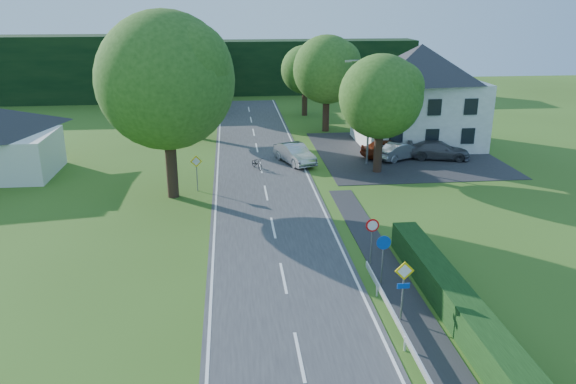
{
  "coord_description": "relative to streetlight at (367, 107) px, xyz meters",
  "views": [
    {
      "loc": [
        -2.17,
        -10.87,
        12.06
      ],
      "look_at": [
        0.84,
        18.1,
        2.08
      ],
      "focal_mm": 35.0,
      "sensor_mm": 36.0,
      "label": 1
    }
  ],
  "objects": [
    {
      "name": "tree_main",
      "position": [
        -14.06,
        -6.0,
        1.36
      ],
      "size": [
        9.4,
        9.4,
        11.64
      ],
      "primitive_type": null,
      "color": "#284D17",
      "rests_on": "ground"
    },
    {
      "name": "sign_roundabout",
      "position": [
        -3.76,
        -19.02,
        -2.79
      ],
      "size": [
        0.64,
        0.08,
        2.37
      ],
      "color": "slate",
      "rests_on": "ground"
    },
    {
      "name": "parking_pad",
      "position": [
        3.94,
        3.0,
        -4.44
      ],
      "size": [
        14.0,
        16.0,
        0.04
      ],
      "primitive_type": "cube",
      "color": "#262629",
      "rests_on": "ground"
    },
    {
      "name": "tree_right_back",
      "position": [
        -2.06,
        20.0,
        -0.68
      ],
      "size": [
        6.2,
        6.2,
        7.56
      ],
      "primitive_type": null,
      "color": "#284D17",
      "rests_on": "ground"
    },
    {
      "name": "moving_car",
      "position": [
        -5.36,
        0.88,
        -3.67
      ],
      "size": [
        3.09,
        4.85,
        1.51
      ],
      "primitive_type": "imported",
      "rotation": [
        0.0,
        0.0,
        0.36
      ],
      "color": "#A9A9AD",
      "rests_on": "road"
    },
    {
      "name": "line_edge_right",
      "position": [
        -4.81,
        -10.0,
        -4.42
      ],
      "size": [
        0.12,
        80.0,
        0.01
      ],
      "primitive_type": "cube",
      "color": "white",
      "rests_on": "road"
    },
    {
      "name": "treeline_right",
      "position": [
        -0.06,
        36.0,
        -0.96
      ],
      "size": [
        30.0,
        5.0,
        7.0
      ],
      "primitive_type": "cube",
      "color": "black",
      "rests_on": "ground"
    },
    {
      "name": "road",
      "position": [
        -8.06,
        -10.0,
        -4.44
      ],
      "size": [
        7.0,
        80.0,
        0.04
      ],
      "primitive_type": "cube",
      "color": "#343336",
      "rests_on": "ground"
    },
    {
      "name": "tree_right_mid",
      "position": [
        0.44,
        -2.0,
        -0.17
      ],
      "size": [
        7.0,
        7.0,
        8.58
      ],
      "primitive_type": null,
      "color": "#284D17",
      "rests_on": "ground"
    },
    {
      "name": "sign_priority_right",
      "position": [
        -3.76,
        -22.02,
        -2.67
      ],
      "size": [
        0.78,
        0.09,
        2.59
      ],
      "color": "slate",
      "rests_on": "ground"
    },
    {
      "name": "parked_car_red",
      "position": [
        2.29,
        1.82,
        -3.68
      ],
      "size": [
        4.6,
        2.56,
        1.48
      ],
      "primitive_type": "imported",
      "rotation": [
        0.0,
        0.0,
        1.77
      ],
      "color": "#631E0B",
      "rests_on": "parking_pad"
    },
    {
      "name": "treeline_left",
      "position": [
        -36.06,
        32.0,
        -0.46
      ],
      "size": [
        44.0,
        6.0,
        8.0
      ],
      "primitive_type": "cube",
      "color": "black",
      "rests_on": "ground"
    },
    {
      "name": "sign_priority_left",
      "position": [
        -12.56,
        -5.02,
        -2.75
      ],
      "size": [
        0.78,
        0.09,
        2.44
      ],
      "color": "slate",
      "rests_on": "ground"
    },
    {
      "name": "line_centre",
      "position": [
        -8.06,
        -10.0,
        -4.42
      ],
      "size": [
        0.12,
        80.0,
        0.01
      ],
      "primitive_type": null,
      "color": "white",
      "rests_on": "road"
    },
    {
      "name": "line_edge_left",
      "position": [
        -11.31,
        -10.0,
        -4.42
      ],
      "size": [
        0.12,
        80.0,
        0.01
      ],
      "primitive_type": "cube",
      "color": "white",
      "rests_on": "road"
    },
    {
      "name": "tree_left_far",
      "position": [
        -13.06,
        10.0,
        -0.17
      ],
      "size": [
        7.0,
        7.0,
        8.58
      ],
      "primitive_type": null,
      "color": "#284D17",
      "rests_on": "ground"
    },
    {
      "name": "parked_car_silver_a",
      "position": [
        3.14,
        1.15,
        -3.73
      ],
      "size": [
        4.41,
        3.2,
        1.38
      ],
      "primitive_type": "imported",
      "rotation": [
        0.0,
        0.0,
        2.04
      ],
      "color": "#9E9FA3",
      "rests_on": "parking_pad"
    },
    {
      "name": "sign_speed_limit",
      "position": [
        -3.76,
        -17.03,
        -2.7
      ],
      "size": [
        0.64,
        0.11,
        2.37
      ],
      "color": "slate",
      "rests_on": "ground"
    },
    {
      "name": "tree_right_far",
      "position": [
        -1.06,
        12.0,
        0.08
      ],
      "size": [
        7.4,
        7.4,
        9.09
      ],
      "primitive_type": null,
      "color": "#284D17",
      "rests_on": "ground"
    },
    {
      "name": "parked_car_silver_b",
      "position": [
        6.91,
        3.41,
        -3.65
      ],
      "size": [
        6.06,
        5.12,
        1.54
      ],
      "primitive_type": "imported",
      "rotation": [
        0.0,
        0.0,
        2.13
      ],
      "color": "#B3B4BB",
      "rests_on": "parking_pad"
    },
    {
      "name": "parasol",
      "position": [
        1.9,
        2.8,
        -3.38
      ],
      "size": [
        2.41,
        2.46,
        2.09
      ],
      "primitive_type": "imported",
      "rotation": [
        0.0,
        0.0,
        -0.06
      ],
      "color": "#A50D2C",
      "rests_on": "parking_pad"
    },
    {
      "name": "house_white",
      "position": [
        5.94,
        6.0,
        -0.06
      ],
      "size": [
        10.6,
        8.4,
        8.6
      ],
      "color": "silver",
      "rests_on": "ground"
    },
    {
      "name": "parked_car_grey",
      "position": [
        6.21,
        0.98,
        -3.72
      ],
      "size": [
        5.16,
        3.09,
        1.4
      ],
      "primitive_type": "imported",
      "rotation": [
        0.0,
        0.0,
        1.32
      ],
      "color": "#4F4F54",
      "rests_on": "parking_pad"
    },
    {
      "name": "motorcycle",
      "position": [
        -8.36,
        -0.4,
        -3.98
      ],
      "size": [
        1.19,
        1.79,
        0.89
      ],
      "primitive_type": "imported",
      "rotation": [
        0.0,
        0.0,
        0.39
      ],
      "color": "black",
      "rests_on": "road"
    },
    {
      "name": "tree_left_back",
      "position": [
        -12.56,
        22.0,
        -0.43
      ],
      "size": [
        6.6,
        6.6,
        8.07
      ],
      "primitive_type": null,
      "color": "#284D17",
      "rests_on": "ground"
    },
    {
      "name": "streetlight",
      "position": [
        0.0,
        0.0,
        0.0
      ],
      "size": [
        2.03,
        0.18,
        8.0
      ],
      "color": "slate",
      "rests_on": "ground"
    }
  ]
}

